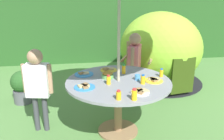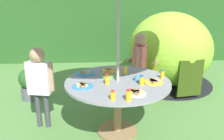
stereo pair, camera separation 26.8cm
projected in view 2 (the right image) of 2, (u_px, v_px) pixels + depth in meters
ground_plane at (117, 132)px, 3.21m from camera, size 10.00×10.00×0.02m
hedge_backdrop at (107, 30)px, 6.46m from camera, size 9.00×0.70×1.66m
garden_table at (118, 91)px, 3.02m from camera, size 1.34×1.34×0.74m
wooden_chair at (145, 66)px, 4.21m from camera, size 0.68×0.67×0.95m
dome_tent at (169, 49)px, 4.74m from camera, size 2.08×2.08×1.45m
potted_plant at (30, 83)px, 4.12m from camera, size 0.36×0.36×0.56m
child_in_pink_shirt at (140, 59)px, 3.89m from camera, size 0.28×0.37×1.18m
child_in_white_shirt at (39, 78)px, 3.11m from camera, size 0.38×0.22×1.14m
snack_bowl at (108, 75)px, 3.08m from camera, size 0.16×0.16×0.08m
plate_far_right at (136, 93)px, 2.60m from camera, size 0.21×0.21×0.03m
plate_near_right at (153, 82)px, 2.92m from camera, size 0.23×0.23×0.03m
plate_front_edge at (111, 70)px, 3.38m from camera, size 0.24×0.24×0.03m
plate_near_left at (85, 73)px, 3.24m from camera, size 0.26×0.26×0.03m
plate_mid_left at (82, 86)px, 2.80m from camera, size 0.25×0.25×0.03m
juice_bottle_far_left at (129, 95)px, 2.42m from camera, size 0.06×0.06×0.13m
juice_bottle_center_front at (113, 95)px, 2.44m from camera, size 0.05×0.05×0.11m
juice_bottle_center_back at (142, 81)px, 2.83m from camera, size 0.06×0.06×0.12m
juice_bottle_mid_right at (125, 70)px, 3.22m from camera, size 0.05×0.05×0.13m
juice_bottle_back_edge at (107, 80)px, 2.86m from camera, size 0.05×0.05×0.12m
juice_bottle_spot_a at (163, 74)px, 3.06m from camera, size 0.05×0.05×0.12m
cup_near at (137, 78)px, 2.97m from camera, size 0.07×0.07×0.07m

